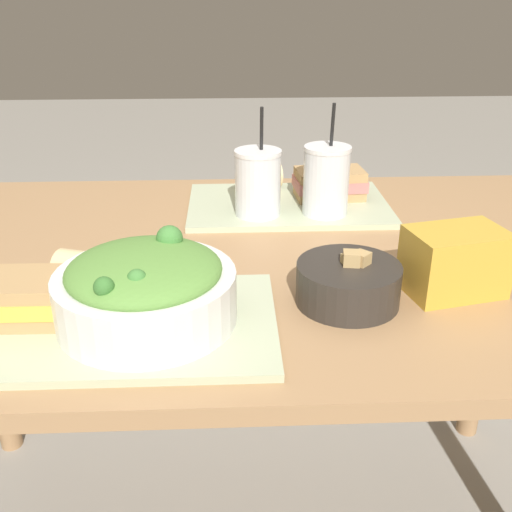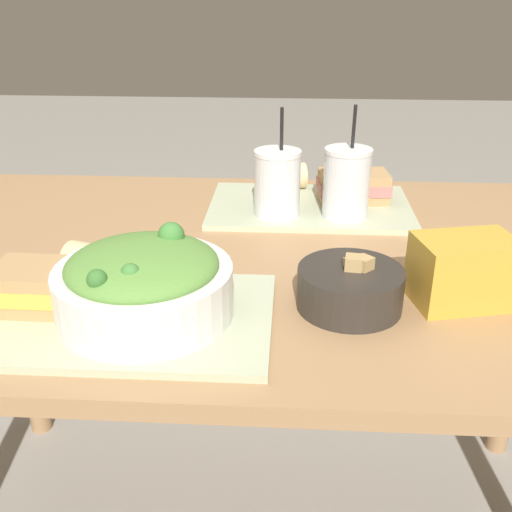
{
  "view_description": "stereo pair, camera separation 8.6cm",
  "coord_description": "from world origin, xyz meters",
  "px_view_note": "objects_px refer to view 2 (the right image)",
  "views": [
    {
      "loc": [
        -0.02,
        -1.01,
        1.23
      ],
      "look_at": [
        0.01,
        -0.21,
        0.87
      ],
      "focal_mm": 42.0,
      "sensor_mm": 36.0,
      "label": 1
    },
    {
      "loc": [
        0.06,
        -1.01,
        1.23
      ],
      "look_at": [
        0.01,
        -0.21,
        0.87
      ],
      "focal_mm": 42.0,
      "sensor_mm": 36.0,
      "label": 2
    }
  ],
  "objects_px": {
    "drink_cup_dark": "(277,185)",
    "chip_bag": "(464,271)",
    "sandwich_near": "(46,287)",
    "soup_bowl": "(350,287)",
    "baguette_far": "(287,176)",
    "sandwich_far": "(353,186)",
    "salad_bowl": "(144,282)",
    "baguette_near": "(101,264)",
    "drink_cup_red": "(346,185)"
  },
  "relations": [
    {
      "from": "sandwich_near",
      "to": "chip_bag",
      "type": "xyz_separation_m",
      "value": [
        0.62,
        0.07,
        0.01
      ]
    },
    {
      "from": "baguette_near",
      "to": "drink_cup_red",
      "type": "height_order",
      "value": "drink_cup_red"
    },
    {
      "from": "baguette_far",
      "to": "drink_cup_dark",
      "type": "relative_size",
      "value": 0.46
    },
    {
      "from": "sandwich_near",
      "to": "drink_cup_dark",
      "type": "bearing_deg",
      "value": 51.81
    },
    {
      "from": "baguette_near",
      "to": "drink_cup_red",
      "type": "distance_m",
      "value": 0.52
    },
    {
      "from": "soup_bowl",
      "to": "baguette_far",
      "type": "distance_m",
      "value": 0.54
    },
    {
      "from": "baguette_far",
      "to": "drink_cup_red",
      "type": "xyz_separation_m",
      "value": [
        0.12,
        -0.17,
        0.04
      ]
    },
    {
      "from": "drink_cup_dark",
      "to": "drink_cup_red",
      "type": "xyz_separation_m",
      "value": [
        0.14,
        0.0,
        0.0
      ]
    },
    {
      "from": "sandwich_near",
      "to": "chip_bag",
      "type": "relative_size",
      "value": 0.94
    },
    {
      "from": "baguette_near",
      "to": "chip_bag",
      "type": "distance_m",
      "value": 0.57
    },
    {
      "from": "salad_bowl",
      "to": "drink_cup_red",
      "type": "bearing_deg",
      "value": 52.89
    },
    {
      "from": "sandwich_far",
      "to": "chip_bag",
      "type": "height_order",
      "value": "chip_bag"
    },
    {
      "from": "salad_bowl",
      "to": "soup_bowl",
      "type": "height_order",
      "value": "salad_bowl"
    },
    {
      "from": "salad_bowl",
      "to": "baguette_near",
      "type": "height_order",
      "value": "salad_bowl"
    },
    {
      "from": "baguette_far",
      "to": "drink_cup_red",
      "type": "bearing_deg",
      "value": -158.46
    },
    {
      "from": "sandwich_far",
      "to": "drink_cup_dark",
      "type": "relative_size",
      "value": 0.72
    },
    {
      "from": "baguette_far",
      "to": "drink_cup_dark",
      "type": "distance_m",
      "value": 0.18
    },
    {
      "from": "salad_bowl",
      "to": "sandwich_near",
      "type": "bearing_deg",
      "value": 174.5
    },
    {
      "from": "drink_cup_red",
      "to": "salad_bowl",
      "type": "bearing_deg",
      "value": -127.11
    },
    {
      "from": "soup_bowl",
      "to": "drink_cup_dark",
      "type": "bearing_deg",
      "value": 108.59
    },
    {
      "from": "salad_bowl",
      "to": "sandwich_far",
      "type": "distance_m",
      "value": 0.62
    },
    {
      "from": "sandwich_near",
      "to": "baguette_near",
      "type": "distance_m",
      "value": 0.1
    },
    {
      "from": "soup_bowl",
      "to": "chip_bag",
      "type": "bearing_deg",
      "value": 9.27
    },
    {
      "from": "baguette_near",
      "to": "baguette_far",
      "type": "bearing_deg",
      "value": -11.87
    },
    {
      "from": "salad_bowl",
      "to": "chip_bag",
      "type": "bearing_deg",
      "value": 10.6
    },
    {
      "from": "baguette_far",
      "to": "chip_bag",
      "type": "height_order",
      "value": "chip_bag"
    },
    {
      "from": "drink_cup_dark",
      "to": "drink_cup_red",
      "type": "height_order",
      "value": "drink_cup_red"
    },
    {
      "from": "sandwich_far",
      "to": "baguette_far",
      "type": "xyz_separation_m",
      "value": [
        -0.15,
        0.07,
        -0.0
      ]
    },
    {
      "from": "baguette_near",
      "to": "baguette_far",
      "type": "relative_size",
      "value": 1.25
    },
    {
      "from": "baguette_far",
      "to": "chip_bag",
      "type": "xyz_separation_m",
      "value": [
        0.28,
        -0.5,
        0.01
      ]
    },
    {
      "from": "soup_bowl",
      "to": "sandwich_far",
      "type": "height_order",
      "value": "soup_bowl"
    },
    {
      "from": "drink_cup_red",
      "to": "sandwich_near",
      "type": "bearing_deg",
      "value": -139.17
    },
    {
      "from": "sandwich_near",
      "to": "baguette_near",
      "type": "height_order",
      "value": "sandwich_near"
    },
    {
      "from": "soup_bowl",
      "to": "drink_cup_red",
      "type": "bearing_deg",
      "value": 87.01
    },
    {
      "from": "baguette_far",
      "to": "drink_cup_dark",
      "type": "height_order",
      "value": "drink_cup_dark"
    },
    {
      "from": "chip_bag",
      "to": "sandwich_near",
      "type": "bearing_deg",
      "value": 174.07
    },
    {
      "from": "salad_bowl",
      "to": "chip_bag",
      "type": "relative_size",
      "value": 1.53
    },
    {
      "from": "sandwich_far",
      "to": "chip_bag",
      "type": "xyz_separation_m",
      "value": [
        0.13,
        -0.43,
        0.01
      ]
    },
    {
      "from": "soup_bowl",
      "to": "sandwich_near",
      "type": "xyz_separation_m",
      "value": [
        -0.45,
        -0.05,
        0.01
      ]
    },
    {
      "from": "salad_bowl",
      "to": "drink_cup_dark",
      "type": "height_order",
      "value": "drink_cup_dark"
    },
    {
      "from": "sandwich_far",
      "to": "chip_bag",
      "type": "distance_m",
      "value": 0.45
    },
    {
      "from": "baguette_near",
      "to": "chip_bag",
      "type": "bearing_deg",
      "value": -72.64
    },
    {
      "from": "sandwich_near",
      "to": "baguette_near",
      "type": "bearing_deg",
      "value": 58.05
    },
    {
      "from": "drink_cup_red",
      "to": "soup_bowl",
      "type": "bearing_deg",
      "value": -92.99
    },
    {
      "from": "soup_bowl",
      "to": "baguette_far",
      "type": "xyz_separation_m",
      "value": [
        -0.1,
        0.53,
        0.01
      ]
    },
    {
      "from": "sandwich_near",
      "to": "drink_cup_dark",
      "type": "height_order",
      "value": "drink_cup_dark"
    },
    {
      "from": "sandwich_near",
      "to": "drink_cup_red",
      "type": "height_order",
      "value": "drink_cup_red"
    },
    {
      "from": "sandwich_far",
      "to": "baguette_near",
      "type": "bearing_deg",
      "value": -141.24
    },
    {
      "from": "drink_cup_red",
      "to": "baguette_near",
      "type": "bearing_deg",
      "value": -142.4
    },
    {
      "from": "drink_cup_dark",
      "to": "chip_bag",
      "type": "height_order",
      "value": "drink_cup_dark"
    }
  ]
}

